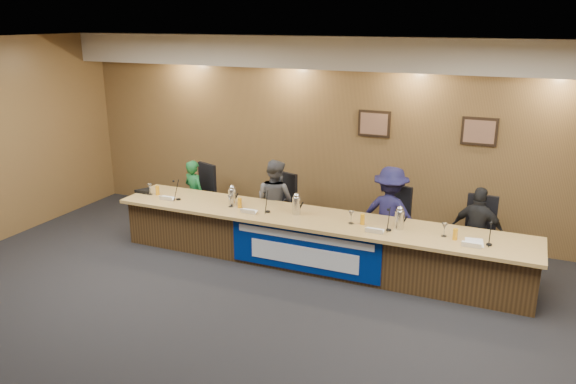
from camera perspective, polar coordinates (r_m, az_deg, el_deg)
name	(u,v)px	position (r m, az deg, el deg)	size (l,w,h in m)	color
floor	(236,348)	(6.41, -5.28, -15.52)	(10.00, 10.00, 0.00)	black
ceiling	(227,48)	(5.40, -6.24, 14.37)	(10.00, 8.00, 0.04)	silver
wall_back	(350,137)	(9.28, 6.34, 5.60)	(10.00, 0.04, 3.20)	brown
soffit	(348,53)	(8.86, 6.14, 13.88)	(10.00, 0.50, 0.50)	beige
dais_body	(314,242)	(8.19, 2.70, -5.08)	(6.00, 0.80, 0.70)	#402C16
dais_top	(314,219)	(8.01, 2.61, -2.73)	(6.10, 0.95, 0.05)	#B18A4B
banner	(304,250)	(7.82, 1.62, -5.94)	(2.20, 0.02, 0.65)	navy
banner_text_upper	(304,237)	(7.73, 1.59, -4.62)	(2.00, 0.01, 0.10)	silver
banner_text_lower	(303,256)	(7.84, 1.57, -6.52)	(1.60, 0.01, 0.28)	silver
wall_photo_left	(374,124)	(9.10, 8.75, 6.87)	(0.52, 0.04, 0.42)	black
wall_photo_right	(479,131)	(8.84, 18.87, 5.84)	(0.52, 0.04, 0.42)	black
panelist_a	(195,195)	(9.64, -9.48, -0.25)	(0.43, 0.29, 1.19)	#145326
panelist_b	(275,201)	(8.92, -1.34, -0.92)	(0.66, 0.51, 1.35)	#47474C
panelist_c	(390,214)	(8.34, 10.31, -2.24)	(0.92, 0.53, 1.43)	#15143B
panelist_d	(478,232)	(8.21, 18.71, -3.83)	(0.74, 0.31, 1.27)	black
office_chair_a	(198,199)	(9.76, -9.13, -0.74)	(0.48, 0.48, 0.08)	black
office_chair_b	(278,211)	(9.07, -1.06, -1.92)	(0.48, 0.48, 0.08)	black
office_chair_c	(391,227)	(8.52, 10.39, -3.52)	(0.48, 0.48, 0.08)	black
office_chair_d	(477,239)	(8.36, 18.67, -4.59)	(0.48, 0.48, 0.08)	black
nameplate_a	(166,198)	(8.89, -12.31, -0.59)	(0.24, 0.06, 0.09)	white
microphone_a	(178,199)	(8.90, -11.07, -0.72)	(0.07, 0.07, 0.02)	black
juice_glass_a	(158,190)	(9.20, -13.12, 0.16)	(0.06, 0.06, 0.15)	orange
water_glass_a	(150,189)	(9.23, -13.85, 0.27)	(0.08, 0.08, 0.18)	silver
nameplate_b	(248,211)	(8.12, -4.12, -1.94)	(0.24, 0.06, 0.09)	white
microphone_b	(268,212)	(8.19, -2.07, -2.01)	(0.07, 0.07, 0.02)	black
juice_glass_b	(240,203)	(8.39, -4.94, -1.12)	(0.06, 0.06, 0.15)	orange
water_glass_b	(230,201)	(8.44, -5.88, -0.93)	(0.08, 0.08, 0.18)	silver
nameplate_c	(374,230)	(7.46, 8.73, -3.88)	(0.24, 0.06, 0.09)	white
microphone_c	(389,230)	(7.61, 10.19, -3.82)	(0.07, 0.07, 0.02)	black
juice_glass_c	(362,219)	(7.75, 7.58, -2.76)	(0.06, 0.06, 0.15)	orange
water_glass_c	(351,217)	(7.76, 6.44, -2.58)	(0.08, 0.08, 0.18)	silver
nameplate_d	(471,245)	(7.29, 18.13, -5.11)	(0.24, 0.06, 0.09)	white
microphone_d	(489,245)	(7.46, 19.74, -5.05)	(0.07, 0.07, 0.02)	black
juice_glass_d	(455,234)	(7.48, 16.62, -4.13)	(0.06, 0.06, 0.15)	orange
water_glass_d	(444,230)	(7.55, 15.60, -3.73)	(0.08, 0.08, 0.18)	silver
carafe_left	(232,197)	(8.52, -5.67, -0.50)	(0.12, 0.12, 0.25)	silver
carafe_mid	(297,206)	(8.07, 0.87, -1.41)	(0.13, 0.13, 0.25)	silver
carafe_right	(399,220)	(7.66, 11.25, -2.80)	(0.13, 0.13, 0.25)	silver
speakerphone	(144,191)	(9.39, -14.38, 0.10)	(0.32, 0.32, 0.05)	black
paper_stack	(474,242)	(7.49, 18.40, -4.88)	(0.22, 0.30, 0.01)	white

